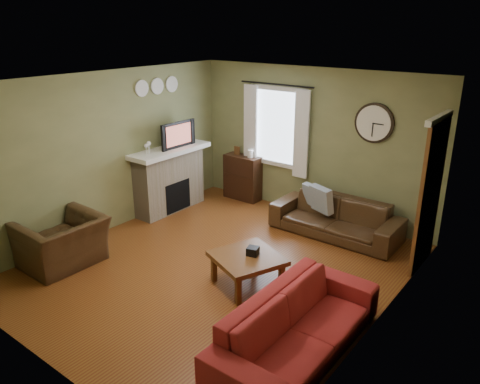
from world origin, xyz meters
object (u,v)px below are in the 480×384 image
Objects in this scene: sofa_red at (298,326)px; sofa_brown at (336,217)px; coffee_table at (247,271)px; armchair at (62,242)px; bookshelf at (243,177)px.

sofa_brown is at bearing 19.33° from sofa_red.
sofa_brown is at bearing 84.49° from coffee_table.
coffee_table is at bearing 116.02° from armchair.
armchair reaches higher than coffee_table.
bookshelf is 2.26m from sofa_brown.
armchair reaches higher than sofa_brown.
sofa_red is at bearing -31.90° from coffee_table.
bookshelf reaches higher than sofa_red.
bookshelf is 1.07× the size of coffee_table.
sofa_brown is 4.20m from armchair.
sofa_brown is 2.14m from coffee_table.
armchair is at bearing 96.09° from sofa_red.
coffee_table is (-1.22, 0.76, -0.11)m from sofa_red.
armchair is (-0.41, -3.70, -0.08)m from bookshelf.
armchair is at bearing -96.37° from bookshelf.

